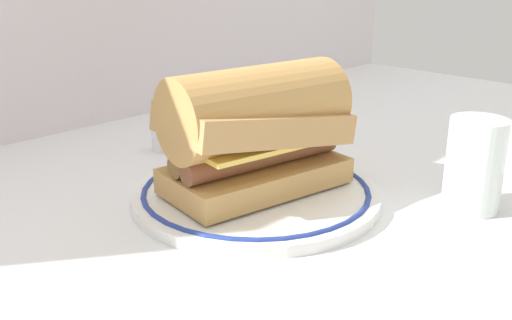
# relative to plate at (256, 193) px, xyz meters

# --- Properties ---
(ground_plane) EXTENTS (1.50, 1.50, 0.00)m
(ground_plane) POSITION_rel_plate_xyz_m (0.03, 0.01, -0.01)
(ground_plane) COLOR silver
(plate) EXTENTS (0.26, 0.26, 0.01)m
(plate) POSITION_rel_plate_xyz_m (0.00, 0.00, 0.00)
(plate) COLOR white
(plate) RESTS_ON ground_plane
(sausage_sandwich) EXTENTS (0.20, 0.13, 0.13)m
(sausage_sandwich) POSITION_rel_plate_xyz_m (0.00, 0.00, 0.07)
(sausage_sandwich) COLOR tan
(sausage_sandwich) RESTS_ON plate
(drinking_glass) EXTENTS (0.06, 0.06, 0.10)m
(drinking_glass) POSITION_rel_plate_xyz_m (0.14, -0.17, 0.03)
(drinking_glass) COLOR silver
(drinking_glass) RESTS_ON ground_plane
(salt_shaker) EXTENTS (0.03, 0.03, 0.07)m
(salt_shaker) POSITION_rel_plate_xyz_m (0.03, 0.20, 0.03)
(salt_shaker) COLOR white
(salt_shaker) RESTS_ON ground_plane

